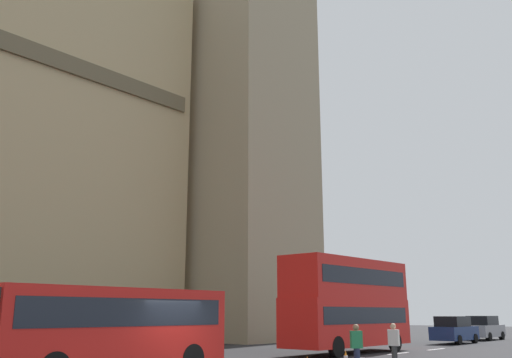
# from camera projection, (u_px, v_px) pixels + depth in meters

# --- Properties ---
(double_decker_bus) EXTENTS (9.05, 2.54, 4.90)m
(double_decker_bus) POSITION_uv_depth(u_px,v_px,m) (348.00, 301.00, 29.75)
(double_decker_bus) COLOR red
(double_decker_bus) RESTS_ON ground_plane
(sedan_lead) EXTENTS (4.40, 1.86, 1.85)m
(sedan_lead) POSITION_uv_depth(u_px,v_px,m) (454.00, 330.00, 38.54)
(sedan_lead) COLOR navy
(sedan_lead) RESTS_ON ground_plane
(sedan_trailing) EXTENTS (4.40, 1.86, 1.85)m
(sedan_trailing) POSITION_uv_depth(u_px,v_px,m) (484.00, 328.00, 43.74)
(sedan_trailing) COLOR gray
(sedan_trailing) RESTS_ON ground_plane
(traffic_cone_east) EXTENTS (0.36, 0.36, 0.58)m
(traffic_cone_east) POSITION_uv_depth(u_px,v_px,m) (346.00, 358.00, 22.69)
(traffic_cone_east) COLOR black
(traffic_cone_east) RESTS_ON ground_plane
(pedestrian_near_cones) EXTENTS (0.46, 0.45, 1.69)m
(pedestrian_near_cones) POSITION_uv_depth(u_px,v_px,m) (357.00, 347.00, 19.52)
(pedestrian_near_cones) COLOR #262D4C
(pedestrian_near_cones) RESTS_ON ground_plane
(pedestrian_by_kerb) EXTENTS (0.35, 0.45, 1.69)m
(pedestrian_by_kerb) POSITION_uv_depth(u_px,v_px,m) (394.00, 344.00, 20.98)
(pedestrian_by_kerb) COLOR #333333
(pedestrian_by_kerb) RESTS_ON ground_plane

